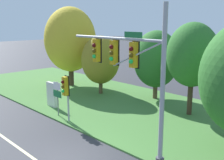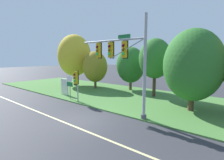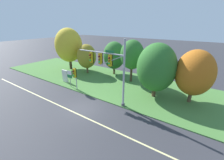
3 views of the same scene
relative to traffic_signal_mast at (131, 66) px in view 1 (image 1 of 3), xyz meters
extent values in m
plane|color=#333338|center=(-1.50, -2.77, -4.51)|extent=(160.00, 160.00, 0.00)
cube|color=#477A38|center=(-1.50, 5.48, -4.46)|extent=(48.00, 11.50, 0.10)
cylinder|color=#9EA0A5|center=(1.90, 0.01, -0.74)|extent=(0.22, 0.22, 7.33)
cylinder|color=#4C4C51|center=(1.90, 0.01, -4.26)|extent=(0.40, 0.40, 0.30)
cylinder|color=#9EA0A5|center=(-1.21, 0.01, 1.27)|extent=(6.22, 0.14, 0.14)
cylinder|color=#9EA0A5|center=(0.34, 0.01, 0.57)|extent=(3.14, 0.08, 1.47)
cube|color=gold|center=(0.14, 0.01, 0.54)|extent=(0.34, 0.28, 1.22)
cube|color=black|center=(0.14, 0.17, 0.54)|extent=(0.46, 0.04, 1.34)
sphere|color=#4C0C0C|center=(0.14, -0.17, 0.84)|extent=(0.22, 0.22, 0.22)
sphere|color=#51420C|center=(0.14, -0.17, 0.54)|extent=(0.22, 0.22, 0.22)
sphere|color=green|center=(0.14, -0.17, 0.24)|extent=(0.22, 0.22, 0.22)
cube|color=gold|center=(-1.21, 0.01, 0.54)|extent=(0.34, 0.28, 1.22)
cube|color=black|center=(-1.21, 0.17, 0.54)|extent=(0.46, 0.04, 1.34)
sphere|color=#4C0C0C|center=(-1.21, -0.17, 0.84)|extent=(0.22, 0.22, 0.22)
sphere|color=#51420C|center=(-1.21, -0.17, 0.54)|extent=(0.22, 0.22, 0.22)
sphere|color=green|center=(-1.21, -0.17, 0.24)|extent=(0.22, 0.22, 0.22)
cube|color=gold|center=(-2.57, 0.01, 0.54)|extent=(0.34, 0.28, 1.22)
cube|color=black|center=(-2.57, 0.17, 0.54)|extent=(0.46, 0.04, 1.34)
sphere|color=#4C0C0C|center=(-2.57, -0.17, 0.84)|extent=(0.22, 0.22, 0.22)
sphere|color=#51420C|center=(-2.57, -0.17, 0.54)|extent=(0.22, 0.22, 0.22)
sphere|color=green|center=(-2.57, -0.17, 0.24)|extent=(0.22, 0.22, 0.22)
cube|color=#196B33|center=(0.14, -0.04, 1.49)|extent=(1.10, 0.04, 0.28)
cylinder|color=#9EA0A5|center=(-5.74, 0.21, -2.92)|extent=(0.12, 0.12, 2.98)
cube|color=gold|center=(-5.74, 0.01, -1.99)|extent=(0.34, 0.28, 1.22)
cube|color=black|center=(-5.74, 0.17, -1.99)|extent=(0.46, 0.04, 1.34)
sphere|color=#4C0C0C|center=(-5.74, -0.16, -1.69)|extent=(0.22, 0.22, 0.22)
sphere|color=#51420C|center=(-5.74, -0.16, -1.99)|extent=(0.22, 0.22, 0.22)
sphere|color=green|center=(-5.74, -0.16, -2.29)|extent=(0.22, 0.22, 0.22)
cylinder|color=slate|center=(-7.17, 0.33, -3.19)|extent=(0.08, 0.08, 2.45)
cube|color=white|center=(-7.17, 0.30, -2.28)|extent=(0.83, 0.03, 0.53)
cube|color=#197238|center=(-7.17, 0.30, -2.84)|extent=(0.97, 0.03, 0.47)
cylinder|color=#423021|center=(-14.32, 6.58, -2.77)|extent=(0.52, 0.52, 3.28)
ellipsoid|color=gold|center=(-14.32, 6.58, 0.29)|extent=(5.16, 5.16, 6.46)
cylinder|color=brown|center=(-9.75, 6.59, -3.34)|extent=(0.35, 0.35, 2.14)
ellipsoid|color=olive|center=(-9.75, 6.59, -1.32)|extent=(3.46, 3.46, 4.33)
cylinder|color=brown|center=(-5.27, 8.87, -3.24)|extent=(0.38, 0.38, 2.33)
ellipsoid|color=#2D6B28|center=(-5.27, 8.87, -1.02)|extent=(3.84, 3.84, 4.81)
cylinder|color=#423021|center=(-0.95, 7.25, -2.77)|extent=(0.36, 0.36, 3.29)
ellipsoid|color=#2D6B28|center=(-0.95, 7.25, -0.15)|extent=(3.56, 3.56, 4.45)
cube|color=silver|center=(-9.36, 1.19, -3.46)|extent=(1.10, 0.24, 1.90)
cube|color=#4C4C51|center=(-9.76, 1.19, -4.36)|extent=(0.10, 0.20, 0.10)
cube|color=#4C4C51|center=(-8.96, 1.19, -4.36)|extent=(0.10, 0.20, 0.10)
camera|label=1|loc=(9.08, -9.94, 2.15)|focal=45.00mm
camera|label=2|loc=(7.97, -10.70, -0.07)|focal=28.00mm
camera|label=3|loc=(9.27, -12.81, 4.29)|focal=24.00mm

